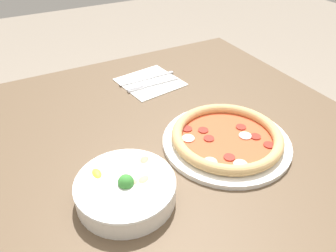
{
  "coord_description": "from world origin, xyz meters",
  "views": [
    {
      "loc": [
        -0.53,
        0.31,
        1.28
      ],
      "look_at": [
        0.08,
        -0.02,
        0.79
      ],
      "focal_mm": 35.0,
      "sensor_mm": 36.0,
      "label": 1
    }
  ],
  "objects": [
    {
      "name": "pizza",
      "position": [
        -0.03,
        -0.12,
        0.78
      ],
      "size": [
        0.32,
        0.32,
        0.04
      ],
      "color": "white",
      "rests_on": "dining_table"
    },
    {
      "name": "fork",
      "position": [
        0.32,
        -0.1,
        0.77
      ],
      "size": [
        0.01,
        0.18,
        0.0
      ],
      "rotation": [
        0.0,
        0.0,
        1.57
      ],
      "color": "silver",
      "rests_on": "napkin"
    },
    {
      "name": "dining_table",
      "position": [
        0.0,
        0.0,
        0.66
      ],
      "size": [
        1.14,
        1.07,
        0.77
      ],
      "color": "brown",
      "rests_on": "ground_plane"
    },
    {
      "name": "knife",
      "position": [
        0.37,
        -0.1,
        0.77
      ],
      "size": [
        0.01,
        0.2,
        0.01
      ],
      "rotation": [
        0.0,
        0.0,
        1.57
      ],
      "color": "silver",
      "rests_on": "napkin"
    },
    {
      "name": "napkin",
      "position": [
        0.35,
        -0.1,
        0.77
      ],
      "size": [
        0.2,
        0.2,
        0.0
      ],
      "color": "white",
      "rests_on": "dining_table"
    },
    {
      "name": "bowl",
      "position": [
        -0.08,
        0.16,
        0.79
      ],
      "size": [
        0.2,
        0.2,
        0.07
      ],
      "color": "white",
      "rests_on": "dining_table"
    }
  ]
}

